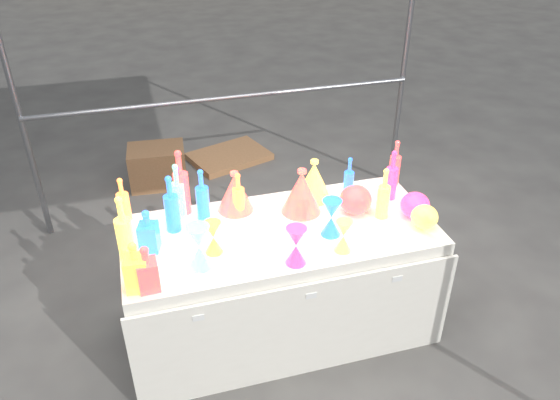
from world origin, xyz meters
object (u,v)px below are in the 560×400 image
object	(u,v)px
cardboard_box_closed	(158,166)
lampshade_0	(302,191)
display_table	(280,281)
bottle_0	(123,199)
decanter_0	(136,266)

from	to	relation	value
cardboard_box_closed	lampshade_0	size ratio (longest dim) A/B	1.77
display_table	bottle_0	world-z (taller)	bottle_0
display_table	cardboard_box_closed	size ratio (longest dim) A/B	3.67
cardboard_box_closed	lampshade_0	bearing A→B (deg)	-63.67
bottle_0	lampshade_0	world-z (taller)	lampshade_0
display_table	cardboard_box_closed	world-z (taller)	display_table
cardboard_box_closed	bottle_0	size ratio (longest dim) A/B	1.79
cardboard_box_closed	decanter_0	xyz separation A→B (m)	(-0.23, -2.35, 0.71)
lampshade_0	bottle_0	bearing A→B (deg)	160.54
decanter_0	lampshade_0	xyz separation A→B (m)	(0.99, 0.45, 0.00)
display_table	lampshade_0	distance (m)	0.57
display_table	cardboard_box_closed	distance (m)	2.15
bottle_0	lampshade_0	size ratio (longest dim) A/B	0.99
display_table	lampshade_0	size ratio (longest dim) A/B	6.48
decanter_0	lampshade_0	bearing A→B (deg)	31.76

